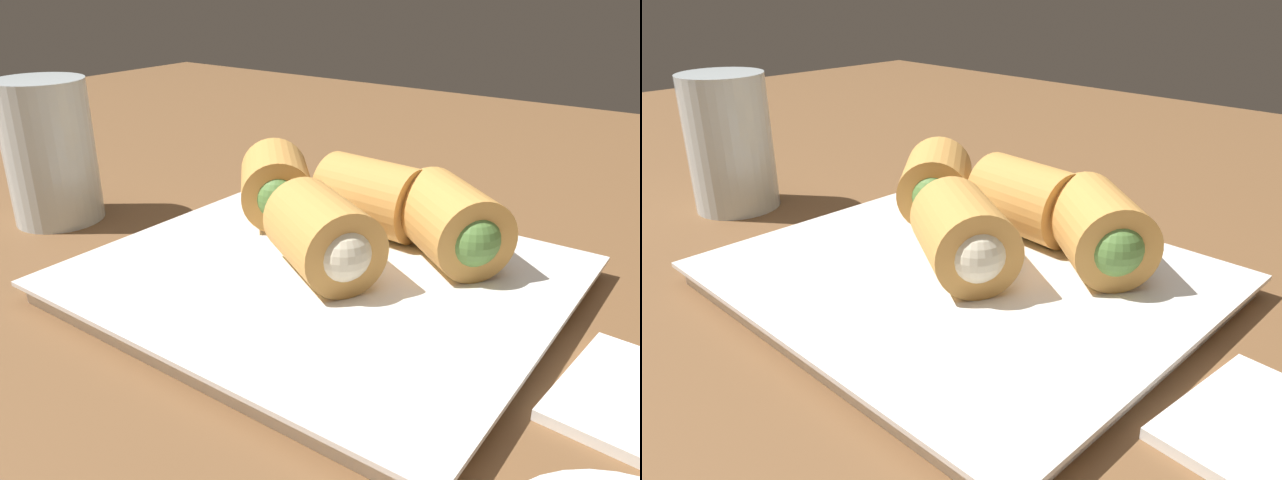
{
  "view_description": "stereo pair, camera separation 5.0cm",
  "coord_description": "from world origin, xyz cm",
  "views": [
    {
      "loc": [
        -18.92,
        29.0,
        21.03
      ],
      "look_at": [
        1.91,
        0.29,
        5.61
      ],
      "focal_mm": 35.0,
      "sensor_mm": 36.0,
      "label": 1
    },
    {
      "loc": [
        -22.75,
        25.79,
        21.03
      ],
      "look_at": [
        1.91,
        0.29,
        5.61
      ],
      "focal_mm": 35.0,
      "sensor_mm": 36.0,
      "label": 2
    }
  ],
  "objects": [
    {
      "name": "table_surface",
      "position": [
        0.0,
        0.0,
        1.0
      ],
      "size": [
        180.0,
        140.0,
        2.0
      ],
      "color": "brown",
      "rests_on": "ground"
    },
    {
      "name": "serving_plate",
      "position": [
        1.91,
        0.29,
        2.76
      ],
      "size": [
        28.85,
        25.29,
        1.5
      ],
      "color": "white",
      "rests_on": "table_surface"
    },
    {
      "name": "roll_front_left",
      "position": [
        -4.28,
        -5.74,
        6.14
      ],
      "size": [
        8.94,
        8.65,
        5.28
      ],
      "color": "#D19347",
      "rests_on": "serving_plate"
    },
    {
      "name": "roll_front_right",
      "position": [
        2.31,
        -7.23,
        6.14
      ],
      "size": [
        8.32,
        5.78,
        5.28
      ],
      "color": "#D19347",
      "rests_on": "serving_plate"
    },
    {
      "name": "roll_back_left",
      "position": [
        1.14,
        0.78,
        6.14
      ],
      "size": [
        8.91,
        8.24,
        5.28
      ],
      "color": "#D19347",
      "rests_on": "serving_plate"
    },
    {
      "name": "roll_back_right",
      "position": [
        9.87,
        -5.1,
        6.14
      ],
      "size": [
        8.77,
        8.9,
        5.28
      ],
      "color": "#D19347",
      "rests_on": "serving_plate"
    },
    {
      "name": "spoon",
      "position": [
        3.16,
        -15.81,
        2.47
      ],
      "size": [
        16.55,
        5.47,
        1.08
      ],
      "color": "silver",
      "rests_on": "table_surface"
    },
    {
      "name": "drinking_glass",
      "position": [
        26.87,
        2.55,
        7.7
      ],
      "size": [
        6.95,
        6.95,
        11.41
      ],
      "color": "silver",
      "rests_on": "table_surface"
    }
  ]
}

